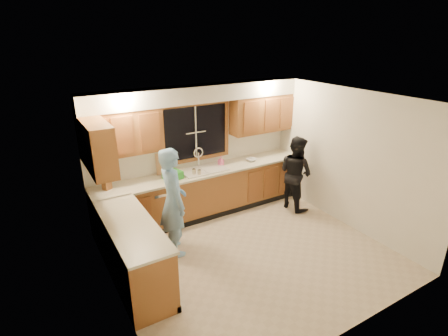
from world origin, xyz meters
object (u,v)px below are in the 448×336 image
object	(u,v)px
dishwasher	(163,205)
stove	(146,275)
man	(173,202)
soap_bottle	(221,161)
woman	(296,173)
knife_block	(107,183)
bowl	(251,160)
sink	(203,173)
dish_crate	(173,175)

from	to	relation	value
dishwasher	stove	size ratio (longest dim) A/B	0.91
man	soap_bottle	world-z (taller)	man
woman	knife_block	size ratio (longest dim) A/B	6.35
man	soap_bottle	bearing A→B (deg)	-52.04
dishwasher	bowl	bearing A→B (deg)	-0.83
woman	knife_block	distance (m)	3.58
sink	dishwasher	world-z (taller)	sink
stove	man	xyz separation A→B (m)	(0.80, 0.94, 0.44)
sink	bowl	size ratio (longest dim) A/B	4.30
stove	woman	bearing A→B (deg)	17.85
bowl	knife_block	bearing A→B (deg)	177.91
sink	knife_block	world-z (taller)	sink
dishwasher	bowl	xyz separation A→B (m)	(1.94, -0.03, 0.53)
stove	dish_crate	distance (m)	2.15
sink	bowl	bearing A→B (deg)	-2.25
sink	dish_crate	world-z (taller)	sink
dishwasher	woman	world-z (taller)	woman
sink	dishwasher	bearing A→B (deg)	-179.01
sink	man	size ratio (longest dim) A/B	0.48
sink	knife_block	size ratio (longest dim) A/B	3.62
woman	dish_crate	distance (m)	2.46
man	bowl	world-z (taller)	man
bowl	dish_crate	bearing A→B (deg)	-178.79
sink	dishwasher	size ratio (longest dim) A/B	1.05
soap_bottle	bowl	bearing A→B (deg)	-7.46
knife_block	dish_crate	size ratio (longest dim) A/B	0.82
dishwasher	man	size ratio (longest dim) A/B	0.46
stove	woman	world-z (taller)	woman
sink	stove	size ratio (longest dim) A/B	0.96
stove	man	world-z (taller)	man
dishwasher	woman	size ratio (longest dim) A/B	0.54
sink	dishwasher	xyz separation A→B (m)	(-0.85, -0.01, -0.45)
knife_block	dishwasher	bearing A→B (deg)	-34.14
soap_bottle	bowl	xyz separation A→B (m)	(0.67, -0.09, -0.07)
sink	knife_block	xyz separation A→B (m)	(-1.78, 0.06, 0.17)
stove	bowl	world-z (taller)	bowl
knife_block	soap_bottle	size ratio (longest dim) A/B	1.23
dishwasher	knife_block	size ratio (longest dim) A/B	3.45
knife_block	bowl	xyz separation A→B (m)	(2.86, -0.10, -0.09)
dishwasher	stove	xyz separation A→B (m)	(-0.95, -1.81, 0.04)
stove	dishwasher	bearing A→B (deg)	62.31
woman	man	bearing A→B (deg)	89.13
soap_bottle	dish_crate	bearing A→B (deg)	-173.37
man	dish_crate	world-z (taller)	man
woman	bowl	size ratio (longest dim) A/B	7.55
bowl	man	bearing A→B (deg)	-157.94
sink	dish_crate	distance (m)	0.67
man	bowl	xyz separation A→B (m)	(2.08, 0.84, 0.05)
dish_crate	soap_bottle	size ratio (longest dim) A/B	1.51
man	dish_crate	bearing A→B (deg)	-18.39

